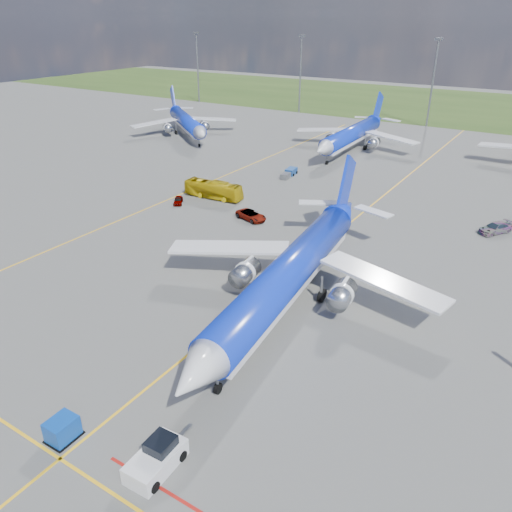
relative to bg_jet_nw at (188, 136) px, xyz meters
The scene contains 13 objects.
ground 87.61m from the bg_jet_nw, 48.08° to the right, with size 400.00×400.00×0.00m, color #575754.
grass_strip 103.04m from the bg_jet_nw, 55.39° to the left, with size 400.00×80.00×0.01m, color #2D4719.
taxiway_lines 69.65m from the bg_jet_nw, 32.57° to the right, with size 60.25×160.00×0.02m.
bg_jet_nw is the anchor object (origin of this frame).
bg_jet_nnw 42.20m from the bg_jet_nw, 10.72° to the left, with size 30.93×40.60×10.63m, color #0E2BC6, non-canonical shape.
main_airliner 85.70m from the bg_jet_nw, 43.43° to the right, with size 34.06×44.70×11.71m, color #0E2BC6, non-canonical shape.
pushback_tug 104.54m from the bg_jet_nw, 51.67° to the right, with size 2.51×6.25×2.10m.
uld_container 101.40m from the bg_jet_nw, 55.69° to the right, with size 1.71×2.13×1.71m, color #0B3FA6.
apron_bus 49.13m from the bg_jet_nw, 45.40° to the right, with size 2.45×10.45×2.91m, color #C2A20B.
service_car_a 51.11m from the bg_jet_nw, 52.24° to the right, with size 1.37×3.41×1.16m, color #999999.
service_car_b 60.38m from the bg_jet_nw, 41.39° to the right, with size 2.40×5.20×1.44m, color #999999.
service_car_c 81.58m from the bg_jet_nw, 18.24° to the right, with size 2.12×5.21×1.51m, color #999999.
baggage_tug_c 42.67m from the bg_jet_nw, 23.36° to the right, with size 2.18×5.66×1.24m.
Camera 1 is at (25.21, -33.95, 28.23)m, focal length 35.00 mm.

